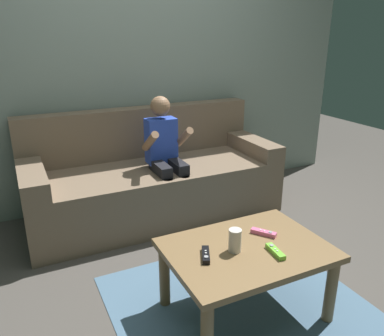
% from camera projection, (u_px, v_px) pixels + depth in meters
% --- Properties ---
extents(ground_plane, '(8.49, 8.49, 0.00)m').
position_uv_depth(ground_plane, '(220.00, 282.00, 2.39)').
color(ground_plane, '#4C4742').
extents(wall_back, '(4.24, 0.05, 2.50)m').
position_uv_depth(wall_back, '(135.00, 58.00, 3.23)').
color(wall_back, gray).
rests_on(wall_back, ground).
extents(couch, '(2.02, 0.80, 0.86)m').
position_uv_depth(couch, '(152.00, 180.00, 3.21)').
color(couch, '#75604C').
rests_on(couch, ground).
extents(person_seated_on_couch, '(0.33, 0.41, 1.00)m').
position_uv_depth(person_seated_on_couch, '(166.00, 153.00, 2.98)').
color(person_seated_on_couch, black).
rests_on(person_seated_on_couch, ground).
extents(coffee_table, '(0.83, 0.60, 0.41)m').
position_uv_depth(coffee_table, '(247.00, 258.00, 2.02)').
color(coffee_table, brown).
rests_on(coffee_table, ground).
extents(area_rug, '(1.37, 1.33, 0.01)m').
position_uv_depth(area_rug, '(244.00, 311.00, 2.14)').
color(area_rug, slate).
rests_on(area_rug, ground).
extents(game_remote_lime_near_edge, '(0.05, 0.14, 0.03)m').
position_uv_depth(game_remote_lime_near_edge, '(275.00, 251.00, 1.94)').
color(game_remote_lime_near_edge, '#72C638').
rests_on(game_remote_lime_near_edge, coffee_table).
extents(game_remote_black_center, '(0.09, 0.14, 0.03)m').
position_uv_depth(game_remote_black_center, '(206.00, 255.00, 1.91)').
color(game_remote_black_center, black).
rests_on(game_remote_black_center, coffee_table).
extents(game_remote_pink_far_corner, '(0.11, 0.14, 0.03)m').
position_uv_depth(game_remote_pink_far_corner, '(264.00, 233.00, 2.12)').
color(game_remote_pink_far_corner, pink).
rests_on(game_remote_pink_far_corner, coffee_table).
extents(soda_can, '(0.07, 0.07, 0.12)m').
position_uv_depth(soda_can, '(235.00, 240.00, 1.95)').
color(soda_can, silver).
rests_on(soda_can, coffee_table).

